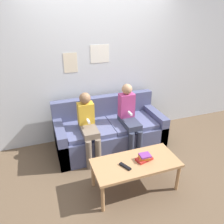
{
  "coord_description": "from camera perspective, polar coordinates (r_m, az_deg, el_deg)",
  "views": [
    {
      "loc": [
        -1.02,
        -2.51,
        2.19
      ],
      "look_at": [
        0.0,
        0.37,
        0.71
      ],
      "focal_mm": 35.0,
      "sensor_mm": 36.0,
      "label": 1
    }
  ],
  "objects": [
    {
      "name": "ground_plane",
      "position": [
        3.48,
        2.12,
        -13.22
      ],
      "size": [
        10.0,
        10.0,
        0.0
      ],
      "primitive_type": "plane",
      "color": "brown"
    },
    {
      "name": "wall_back",
      "position": [
        3.76,
        -3.25,
        12.01
      ],
      "size": [
        8.0,
        0.06,
        2.6
      ],
      "color": "silver",
      "rests_on": "ground_plane"
    },
    {
      "name": "couch",
      "position": [
        3.72,
        -0.71,
        -5.15
      ],
      "size": [
        1.78,
        0.79,
        0.82
      ],
      "color": "#4C5175",
      "rests_on": "ground_plane"
    },
    {
      "name": "coffee_table",
      "position": [
        2.87,
        6.18,
        -13.54
      ],
      "size": [
        1.1,
        0.52,
        0.42
      ],
      "color": "#AD7F51",
      "rests_on": "ground_plane"
    },
    {
      "name": "person_left",
      "position": [
        3.31,
        -6.25,
        -3.24
      ],
      "size": [
        0.24,
        0.55,
        1.06
      ],
      "color": "#756656",
      "rests_on": "ground_plane"
    },
    {
      "name": "person_right",
      "position": [
        3.49,
        4.49,
        -1.06
      ],
      "size": [
        0.24,
        0.55,
        1.12
      ],
      "color": "#33384C",
      "rests_on": "ground_plane"
    },
    {
      "name": "tv_remote",
      "position": [
        2.75,
        3.46,
        -13.99
      ],
      "size": [
        0.11,
        0.17,
        0.02
      ],
      "rotation": [
        0.0,
        0.0,
        0.45
      ],
      "color": "black",
      "rests_on": "coffee_table"
    },
    {
      "name": "book_stack",
      "position": [
        2.87,
        8.45,
        -11.71
      ],
      "size": [
        0.23,
        0.16,
        0.08
      ],
      "color": "red",
      "rests_on": "coffee_table"
    }
  ]
}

